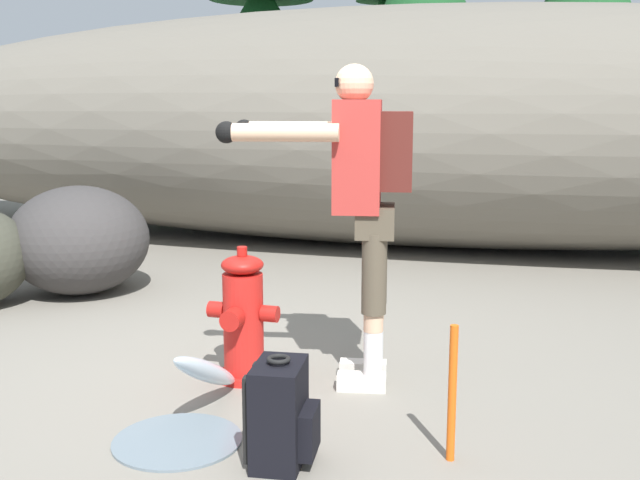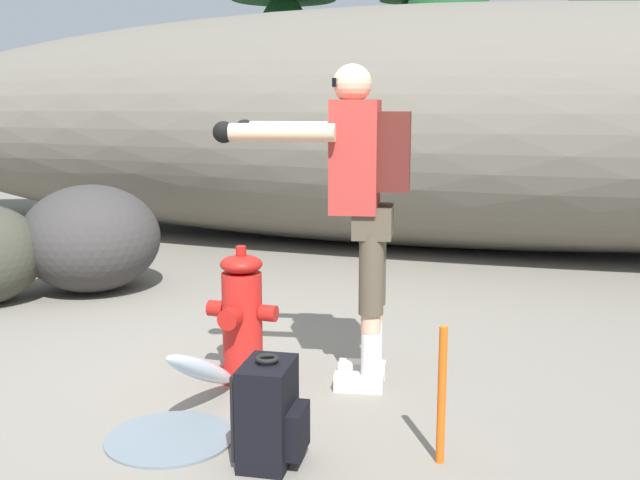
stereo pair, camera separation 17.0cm
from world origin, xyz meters
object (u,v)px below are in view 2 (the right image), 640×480
fire_hydrant (242,318)px  utility_worker (358,186)px  survey_stake (442,396)px  spare_backpack (269,414)px  boulder_mid (91,238)px

fire_hydrant → utility_worker: size_ratio=0.44×
utility_worker → survey_stake: 1.24m
spare_backpack → boulder_mid: bearing=130.7°
fire_hydrant → boulder_mid: (-1.98, 1.45, 0.09)m
fire_hydrant → utility_worker: utility_worker is taller
fire_hydrant → spare_backpack: size_ratio=1.59×
fire_hydrant → survey_stake: (1.21, -0.65, -0.04)m
utility_worker → survey_stake: (0.58, -0.77, -0.78)m
spare_backpack → boulder_mid: (-2.49, 2.32, 0.22)m
spare_backpack → fire_hydrant: bearing=114.2°
fire_hydrant → boulder_mid: bearing=143.9°
spare_backpack → survey_stake: 0.73m
utility_worker → boulder_mid: bearing=-37.2°
boulder_mid → survey_stake: (3.19, -2.10, -0.13)m
survey_stake → utility_worker: bearing=127.3°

